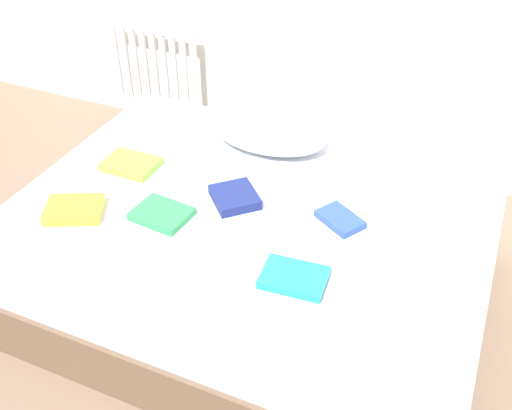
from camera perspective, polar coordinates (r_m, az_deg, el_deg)
ground_plane at (r=2.84m, az=-0.41°, el=-8.30°), size 8.00×8.00×0.00m
bed at (r=2.67m, az=-0.43°, el=-4.58°), size 2.00×1.50×0.50m
radiator at (r=3.98m, az=-9.65°, el=12.62°), size 0.62×0.04×0.58m
pillow at (r=2.90m, az=1.26°, el=6.97°), size 0.57×0.35×0.14m
textbook_navy at (r=2.54m, az=-2.05°, el=0.76°), size 0.27×0.27×0.04m
textbook_lime at (r=2.81m, az=-11.89°, el=3.84°), size 0.25×0.18×0.03m
textbook_yellow at (r=2.58m, az=-17.01°, el=-0.41°), size 0.28×0.25×0.05m
textbook_blue at (r=2.45m, az=8.04°, el=-1.37°), size 0.22×0.20×0.03m
textbook_green at (r=2.48m, az=-9.00°, el=-0.85°), size 0.24×0.20×0.03m
textbook_teal at (r=2.17m, az=3.66°, el=-6.95°), size 0.25×0.18×0.03m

